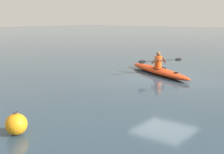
{
  "coord_description": "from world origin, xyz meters",
  "views": [
    {
      "loc": [
        -6.23,
        11.73,
        2.58
      ],
      "look_at": [
        -0.03,
        3.9,
        0.62
      ],
      "focal_mm": 47.88,
      "sensor_mm": 36.0,
      "label": 1
    }
  ],
  "objects": [
    {
      "name": "mooring_buoy_red_near",
      "position": [
        -0.58,
        8.07,
        0.25
      ],
      "size": [
        0.49,
        0.49,
        0.53
      ],
      "color": "orange",
      "rests_on": "ground"
    },
    {
      "name": "kayaker",
      "position": [
        0.67,
        -0.49,
        0.64
      ],
      "size": [
        1.15,
        2.1,
        0.75
      ],
      "color": "#E04C14",
      "rests_on": "kayak"
    },
    {
      "name": "ground_plane",
      "position": [
        0.0,
        0.0,
        0.0
      ],
      "size": [
        160.0,
        160.0,
        0.0
      ],
      "primitive_type": "plane",
      "color": "#283D4C"
    },
    {
      "name": "kayak",
      "position": [
        0.68,
        -0.5,
        0.16
      ],
      "size": [
        4.52,
        2.86,
        0.32
      ],
      "color": "red",
      "rests_on": "ground"
    }
  ]
}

